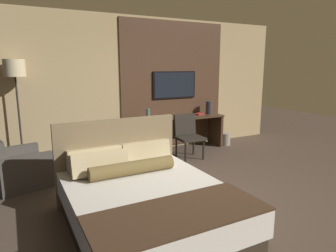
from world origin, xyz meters
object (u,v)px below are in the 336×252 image
object	(u,v)px
vase_short	(209,107)
book	(199,114)
desk_chair	(188,133)
desk	(179,127)
vase_tall	(148,114)
armchair_by_window	(19,169)
tv	(174,85)
waste_bin	(225,139)
bed	(144,201)
floor_lamp	(15,78)

from	to	relation	value
vase_short	book	bearing A→B (deg)	-179.17
desk_chair	vase_short	xyz separation A→B (m)	(0.94, 0.60, 0.37)
desk	vase_tall	bearing A→B (deg)	-176.32
armchair_by_window	tv	bearing A→B (deg)	-87.89
armchair_by_window	vase_tall	xyz separation A→B (m)	(2.42, 0.59, 0.58)
desk_chair	vase_tall	world-z (taller)	vase_tall
desk	waste_bin	bearing A→B (deg)	-9.36
bed	desk_chair	size ratio (longest dim) A/B	2.42
desk	armchair_by_window	world-z (taller)	armchair_by_window
desk_chair	tv	bearing A→B (deg)	82.07
desk	floor_lamp	world-z (taller)	floor_lamp
desk_chair	floor_lamp	xyz separation A→B (m)	(-2.96, 0.62, 1.11)
vase_tall	waste_bin	world-z (taller)	vase_tall
armchair_by_window	bed	bearing A→B (deg)	-161.54
floor_lamp	vase_tall	xyz separation A→B (m)	(2.34, -0.09, -0.77)
desk	armchair_by_window	bearing A→B (deg)	-168.60
tv	armchair_by_window	bearing A→B (deg)	-164.76
desk	desk_chair	distance (m)	0.59
vase_short	book	distance (m)	0.30
bed	floor_lamp	size ratio (longest dim) A/B	1.09
vase_tall	desk_chair	bearing A→B (deg)	-40.05
vase_tall	book	world-z (taller)	vase_tall
tv	book	xyz separation A→B (m)	(0.53, -0.21, -0.65)
waste_bin	armchair_by_window	bearing A→B (deg)	-173.98
book	waste_bin	size ratio (longest dim) A/B	0.91
desk_chair	waste_bin	world-z (taller)	desk_chair
tv	floor_lamp	world-z (taller)	floor_lamp
tv	book	distance (m)	0.86
tv	book	size ratio (longest dim) A/B	4.06
desk	armchair_by_window	distance (m)	3.26
bed	floor_lamp	xyz separation A→B (m)	(-1.13, 2.66, 1.31)
desk	tv	world-z (taller)	tv
desk	vase_short	distance (m)	0.88
book	waste_bin	distance (m)	0.89
floor_lamp	tv	bearing A→B (deg)	3.33
tv	vase_tall	distance (m)	0.99
bed	tv	world-z (taller)	tv
tv	vase_short	bearing A→B (deg)	-14.27
tv	armchair_by_window	xyz separation A→B (m)	(-3.19, -0.87, -1.14)
vase_short	desk_chair	bearing A→B (deg)	-147.56
desk_chair	book	size ratio (longest dim) A/B	3.37
vase_tall	desk	bearing A→B (deg)	3.68
bed	vase_short	world-z (taller)	bed
book	desk_chair	bearing A→B (deg)	-138.44
desk_chair	floor_lamp	distance (m)	3.22
vase_tall	book	distance (m)	1.30
tv	floor_lamp	xyz separation A→B (m)	(-3.10, -0.18, 0.21)
armchair_by_window	vase_tall	bearing A→B (deg)	-89.37
bed	waste_bin	distance (m)	3.95
floor_lamp	book	size ratio (longest dim) A/B	7.49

